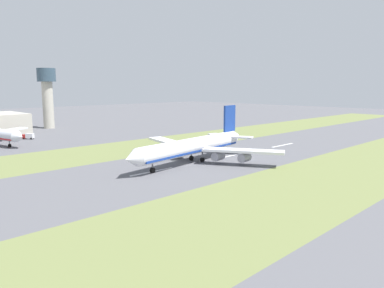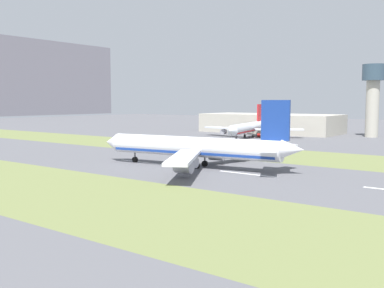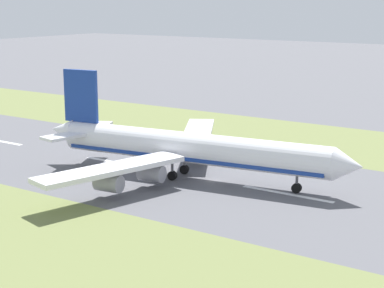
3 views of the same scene
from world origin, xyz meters
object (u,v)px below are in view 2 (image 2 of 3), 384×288
(control_tower, at_px, (373,92))
(airplane_parked_apron, at_px, (248,128))
(airplane_main_jet, at_px, (198,148))
(apron_car, at_px, (259,135))
(service_truck, at_px, (286,137))
(terminal_building, at_px, (270,123))

(control_tower, distance_m, airplane_parked_apron, 71.35)
(airplane_main_jet, xyz_separation_m, airplane_parked_apron, (104.65, 42.44, -0.64))
(apron_car, bearing_deg, service_truck, -109.95)
(airplane_main_jet, height_order, terminal_building, airplane_main_jet)
(airplane_parked_apron, bearing_deg, airplane_main_jet, -157.93)
(airplane_parked_apron, relative_size, service_truck, 9.86)
(service_truck, bearing_deg, apron_car, 70.05)
(airplane_main_jet, relative_size, service_truck, 11.13)
(airplane_parked_apron, xyz_separation_m, apron_car, (7.96, -2.01, -4.38))
(airplane_main_jet, relative_size, apron_car, 14.22)
(control_tower, relative_size, airplane_parked_apron, 0.67)
(airplane_main_jet, relative_size, terminal_building, 0.79)
(airplane_main_jet, height_order, service_truck, airplane_main_jet)
(service_truck, bearing_deg, airplane_main_jet, -168.76)
(terminal_building, height_order, service_truck, terminal_building)
(terminal_building, distance_m, airplane_parked_apron, 44.29)
(airplane_main_jet, relative_size, airplane_parked_apron, 1.13)
(terminal_building, height_order, control_tower, control_tower)
(control_tower, xyz_separation_m, service_truck, (-43.73, 30.78, -22.93))
(service_truck, relative_size, apron_car, 1.28)
(airplane_parked_apron, bearing_deg, apron_car, -14.13)
(airplane_parked_apron, bearing_deg, terminal_building, 11.84)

